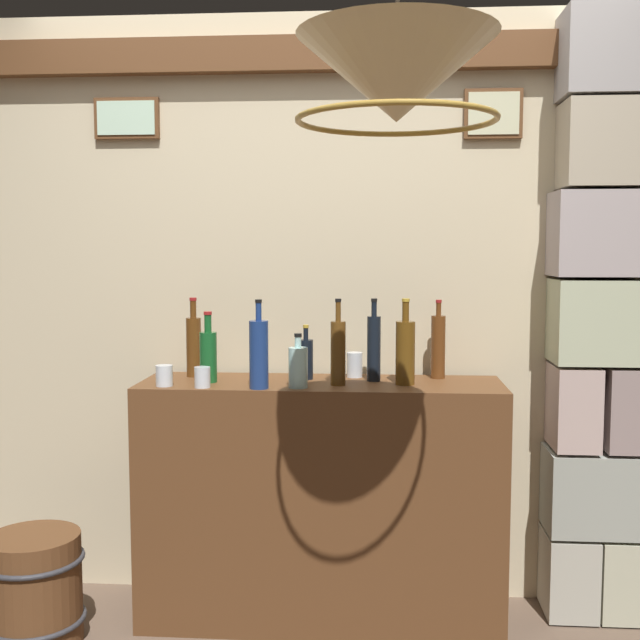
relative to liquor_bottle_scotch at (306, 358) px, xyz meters
The scene contains 17 objects.
panelled_rear_partition 0.34m from the liquor_bottle_scotch, 73.36° to the left, with size 3.78×0.15×2.45m.
stone_pillar 1.18m from the liquor_bottle_scotch, ahead, with size 0.40×0.32×2.39m.
bar_shelf_unit 0.57m from the liquor_bottle_scotch, 44.59° to the right, with size 1.42×0.41×0.96m, color brown.
liquor_bottle_scotch is the anchor object (origin of this frame).
liquor_bottle_gin 0.47m from the liquor_bottle_scotch, behind, with size 0.06×0.06×0.32m.
liquor_bottle_vermouth 0.28m from the liquor_bottle_scotch, 124.97° to the right, with size 0.07×0.07×0.34m.
liquor_bottle_rye 0.41m from the liquor_bottle_scotch, 13.41° to the right, with size 0.07×0.07×0.33m.
liquor_bottle_tequila 0.19m from the liquor_bottle_scotch, 93.36° to the right, with size 0.07×0.07×0.21m.
liquor_bottle_mezcal 0.28m from the liquor_bottle_scotch, ahead, with size 0.05×0.05×0.33m.
liquor_bottle_port 0.54m from the liquor_bottle_scotch, ahead, with size 0.06×0.06×0.32m.
liquor_bottle_vodka 0.39m from the liquor_bottle_scotch, 165.26° to the right, with size 0.07×0.07×0.28m.
liquor_bottle_whiskey 0.19m from the liquor_bottle_scotch, 43.12° to the right, with size 0.06×0.06×0.33m.
glass_tumbler_rocks 0.21m from the liquor_bottle_scotch, 18.44° to the left, with size 0.06×0.06×0.10m.
glass_tumbler_highball 0.56m from the liquor_bottle_scotch, 159.33° to the right, with size 0.06×0.06×0.08m.
glass_tumbler_shot 0.43m from the liquor_bottle_scotch, 149.62° to the right, with size 0.06×0.06×0.08m.
pendant_lamp 1.36m from the liquor_bottle_scotch, 71.04° to the right, with size 0.54×0.54×0.59m.
wooden_barrel 1.35m from the liquor_bottle_scotch, 160.99° to the right, with size 0.37×0.37×0.42m.
Camera 1 is at (0.23, -2.25, 1.49)m, focal length 44.35 mm.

